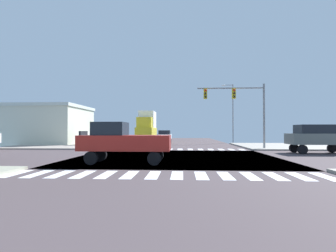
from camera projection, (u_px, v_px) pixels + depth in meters
The scene contains 12 objects.
ground at pixel (176, 157), 17.97m from camera, with size 90.00×90.00×0.05m.
sidewalk_corner_ne at pixel (292, 146), 29.22m from camera, with size 12.00×12.00×0.14m.
sidewalk_corner_nw at pixel (70, 145), 30.68m from camera, with size 12.00×12.00×0.14m.
crosswalk_near at pixel (165, 175), 10.69m from camera, with size 13.50×2.00×0.01m.
crosswalk_far at pixel (175, 149), 25.27m from camera, with size 13.50×2.00×0.01m.
traffic_signal_mast at pixel (238, 101), 25.21m from camera, with size 6.61×0.55×6.47m.
street_lamp at pixel (231, 108), 38.86m from camera, with size 1.78×0.32×8.89m.
bank_building at pixel (39, 125), 34.92m from camera, with size 13.95×9.23×5.21m.
box_truck_farside_1 at pixel (147, 126), 39.48m from camera, with size 2.40×7.20×4.85m.
sedan_crossing_2 at pixel (165, 136), 35.61m from camera, with size 1.80×4.30×1.88m.
suv_queued_1 at pixel (318, 136), 20.84m from camera, with size 4.60×1.96×2.34m.
pickup_middle_1 at pixel (123, 141), 14.66m from camera, with size 5.10×2.00×2.35m.
Camera 1 is at (0.47, -18.00, 1.88)m, focal length 27.36 mm.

